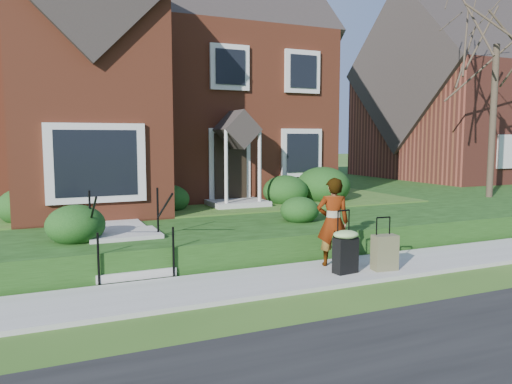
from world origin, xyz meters
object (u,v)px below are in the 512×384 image
suitcase_black (346,249)px  woman (333,222)px  front_steps (127,247)px  suitcase_olive (385,252)px

suitcase_black → woman: bearing=75.4°
front_steps → suitcase_olive: bearing=-26.5°
woman → suitcase_olive: woman is taller
woman → suitcase_olive: size_ratio=1.71×
woman → suitcase_olive: (0.72, -0.69, -0.53)m
front_steps → suitcase_black: size_ratio=1.72×
front_steps → suitcase_olive: (4.41, -2.20, -0.06)m
suitcase_black → front_steps: bearing=143.5°
woman → suitcase_olive: bearing=159.3°
front_steps → suitcase_olive: 4.93m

